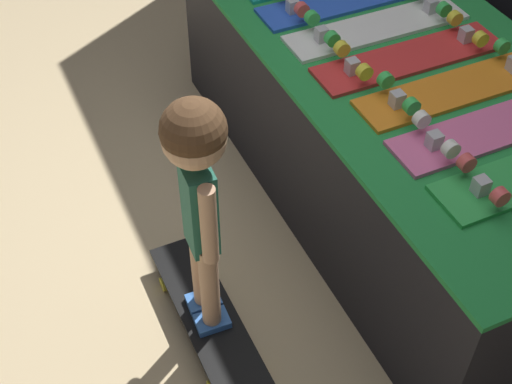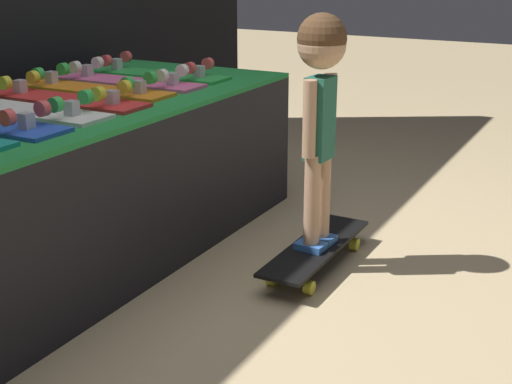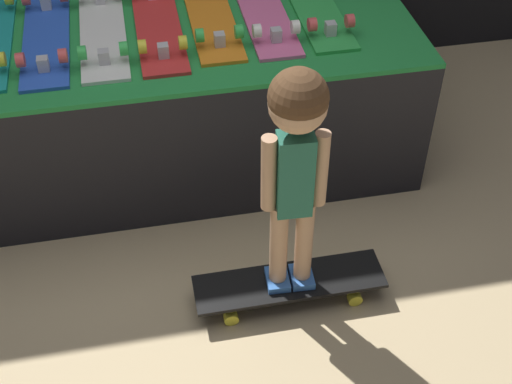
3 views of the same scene
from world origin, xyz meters
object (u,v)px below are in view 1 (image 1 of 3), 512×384
object	(u,v)px
skateboard_red_on_rack	(410,55)
skateboard_pink_on_rack	(496,125)
skateboard_white_on_rack	(377,25)
skateboard_on_floor	(208,316)
skateboard_orange_on_rack	(456,86)
child	(197,180)

from	to	relation	value
skateboard_red_on_rack	skateboard_pink_on_rack	size ratio (longest dim) A/B	1.00
skateboard_white_on_rack	skateboard_on_floor	distance (m)	1.22
skateboard_pink_on_rack	skateboard_on_floor	xyz separation A→B (m)	(-0.10, -0.96, -0.58)
skateboard_orange_on_rack	skateboard_pink_on_rack	bearing A→B (deg)	-2.21
skateboard_white_on_rack	child	size ratio (longest dim) A/B	0.80
skateboard_white_on_rack	child	xyz separation A→B (m)	(0.55, -0.92, 0.06)
skateboard_orange_on_rack	skateboard_pink_on_rack	world-z (taller)	same
skateboard_white_on_rack	skateboard_red_on_rack	distance (m)	0.22
skateboard_red_on_rack	child	bearing A→B (deg)	-69.97
skateboard_white_on_rack	skateboard_orange_on_rack	world-z (taller)	same
skateboard_on_floor	child	distance (m)	0.64
skateboard_red_on_rack	skateboard_on_floor	world-z (taller)	skateboard_red_on_rack
skateboard_pink_on_rack	skateboard_on_floor	world-z (taller)	skateboard_pink_on_rack
skateboard_white_on_rack	skateboard_orange_on_rack	bearing A→B (deg)	5.22
skateboard_pink_on_rack	child	world-z (taller)	child
skateboard_white_on_rack	skateboard_red_on_rack	xyz separation A→B (m)	(0.22, 0.00, 0.00)
skateboard_on_floor	child	size ratio (longest dim) A/B	0.78
child	skateboard_orange_on_rack	bearing A→B (deg)	100.11
skateboard_white_on_rack	skateboard_pink_on_rack	distance (m)	0.65
skateboard_white_on_rack	skateboard_red_on_rack	bearing A→B (deg)	0.04
skateboard_on_floor	child	bearing A→B (deg)	-45.00
skateboard_red_on_rack	skateboard_on_floor	distance (m)	1.14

